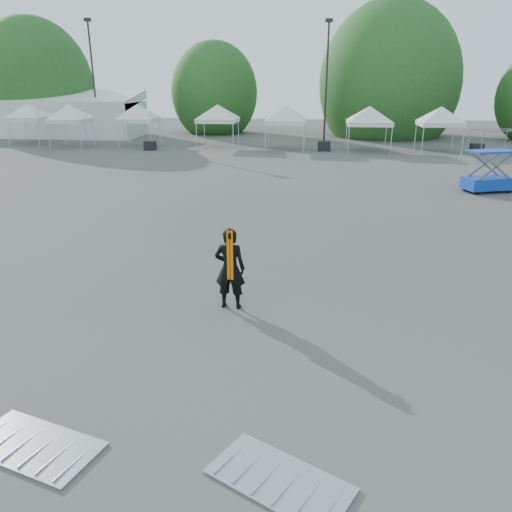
# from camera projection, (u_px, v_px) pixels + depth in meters

# --- Properties ---
(ground) EXTENTS (120.00, 120.00, 0.00)m
(ground) POSITION_uv_depth(u_px,v_px,m) (226.00, 286.00, 13.30)
(ground) COLOR #474442
(ground) RESTS_ON ground
(marquee) EXTENTS (15.00, 6.25, 4.23)m
(marquee) POSITION_uv_depth(u_px,v_px,m) (62.00, 115.00, 47.78)
(marquee) COLOR white
(marquee) RESTS_ON ground
(light_pole_west) EXTENTS (0.60, 0.25, 10.30)m
(light_pole_west) POSITION_uv_depth(u_px,v_px,m) (93.00, 73.00, 45.14)
(light_pole_west) COLOR black
(light_pole_west) RESTS_ON ground
(light_pole_east) EXTENTS (0.60, 0.25, 9.80)m
(light_pole_east) POSITION_uv_depth(u_px,v_px,m) (327.00, 75.00, 41.10)
(light_pole_east) COLOR black
(light_pole_east) RESTS_ON ground
(tree_far_w) EXTENTS (4.80, 4.80, 7.30)m
(tree_far_w) POSITION_uv_depth(u_px,v_px,m) (35.00, 86.00, 50.16)
(tree_far_w) COLOR #382314
(tree_far_w) RESTS_ON ground
(tree_mid_w) EXTENTS (4.16, 4.16, 6.33)m
(tree_mid_w) POSITION_uv_depth(u_px,v_px,m) (215.00, 93.00, 50.30)
(tree_mid_w) COLOR #382314
(tree_mid_w) RESTS_ON ground
(tree_mid_e) EXTENTS (5.12, 5.12, 7.79)m
(tree_mid_e) POSITION_uv_depth(u_px,v_px,m) (389.00, 84.00, 47.23)
(tree_mid_e) COLOR #382314
(tree_mid_e) RESTS_ON ground
(tent_a) EXTENTS (3.99, 3.99, 3.88)m
(tent_a) POSITION_uv_depth(u_px,v_px,m) (28.00, 107.00, 41.77)
(tent_a) COLOR silver
(tent_a) RESTS_ON ground
(tent_b) EXTENTS (3.96, 3.96, 3.88)m
(tent_b) POSITION_uv_depth(u_px,v_px,m) (69.00, 108.00, 39.85)
(tent_b) COLOR silver
(tent_b) RESTS_ON ground
(tent_c) EXTENTS (4.08, 4.08, 3.88)m
(tent_c) POSITION_uv_depth(u_px,v_px,m) (138.00, 108.00, 40.25)
(tent_c) COLOR silver
(tent_c) RESTS_ON ground
(tent_d) EXTENTS (4.42, 4.42, 3.88)m
(tent_d) POSITION_uv_depth(u_px,v_px,m) (217.00, 108.00, 39.92)
(tent_d) COLOR silver
(tent_d) RESTS_ON ground
(tent_e) EXTENTS (4.39, 4.39, 3.88)m
(tent_e) POSITION_uv_depth(u_px,v_px,m) (286.00, 109.00, 38.33)
(tent_e) COLOR silver
(tent_e) RESTS_ON ground
(tent_f) EXTENTS (4.63, 4.63, 3.88)m
(tent_f) POSITION_uv_depth(u_px,v_px,m) (370.00, 110.00, 37.28)
(tent_f) COLOR silver
(tent_f) RESTS_ON ground
(tent_g) EXTENTS (4.29, 4.29, 3.88)m
(tent_g) POSITION_uv_depth(u_px,v_px,m) (442.00, 110.00, 36.77)
(tent_g) COLOR silver
(tent_g) RESTS_ON ground
(man) EXTENTS (0.74, 0.49, 1.98)m
(man) POSITION_uv_depth(u_px,v_px,m) (230.00, 268.00, 11.75)
(man) COLOR black
(man) RESTS_ON ground
(scissor_lift) EXTENTS (2.55, 1.84, 2.97)m
(scissor_lift) POSITION_uv_depth(u_px,v_px,m) (491.00, 161.00, 23.96)
(scissor_lift) COLOR #0C10A4
(scissor_lift) RESTS_ON ground
(barrier_left) EXTENTS (2.19, 1.53, 0.06)m
(barrier_left) POSITION_uv_depth(u_px,v_px,m) (34.00, 446.00, 7.45)
(barrier_left) COLOR #A8ABB0
(barrier_left) RESTS_ON ground
(barrier_mid) EXTENTS (2.17, 1.78, 0.06)m
(barrier_mid) POSITION_uv_depth(u_px,v_px,m) (280.00, 480.00, 6.81)
(barrier_mid) COLOR #A8ABB0
(barrier_mid) RESTS_ON ground
(crate_west) EXTENTS (0.91, 0.72, 0.68)m
(crate_west) POSITION_uv_depth(u_px,v_px,m) (150.00, 146.00, 38.79)
(crate_west) COLOR black
(crate_west) RESTS_ON ground
(crate_mid) EXTENTS (0.96, 0.76, 0.72)m
(crate_mid) POSITION_uv_depth(u_px,v_px,m) (324.00, 146.00, 38.33)
(crate_mid) COLOR black
(crate_mid) RESTS_ON ground
(crate_east) EXTENTS (0.95, 0.77, 0.69)m
(crate_east) POSITION_uv_depth(u_px,v_px,m) (477.00, 148.00, 37.42)
(crate_east) COLOR black
(crate_east) RESTS_ON ground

